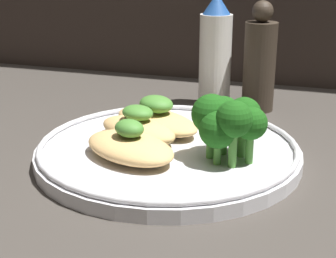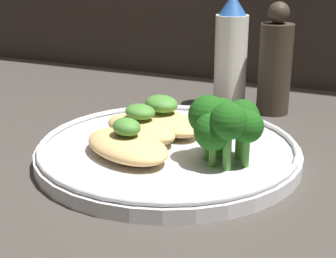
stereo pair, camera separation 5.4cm
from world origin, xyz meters
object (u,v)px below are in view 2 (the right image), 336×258
at_px(sauce_bottle, 230,55).
at_px(pepper_grinder, 275,64).
at_px(plate, 168,150).
at_px(broccoli_bunch, 224,122).

relative_size(sauce_bottle, pepper_grinder, 1.05).
bearing_deg(plate, pepper_grinder, 73.53).
relative_size(broccoli_bunch, pepper_grinder, 0.51).
xyz_separation_m(plate, sauce_bottle, (-0.00, 0.21, 0.06)).
distance_m(plate, sauce_bottle, 0.22).
xyz_separation_m(plate, pepper_grinder, (0.06, 0.21, 0.06)).
height_order(plate, broccoli_bunch, broccoli_bunch).
xyz_separation_m(plate, broccoli_bunch, (0.07, -0.01, 0.05)).
bearing_deg(pepper_grinder, sauce_bottle, -180.00).
distance_m(broccoli_bunch, sauce_bottle, 0.23).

